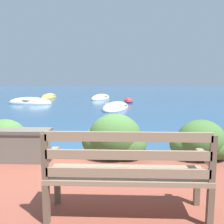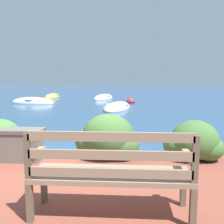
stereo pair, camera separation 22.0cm
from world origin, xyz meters
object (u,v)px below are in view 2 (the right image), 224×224
park_bench (111,171)px  rowboat_nearest (117,108)px  rowboat_outer (52,97)px  rowboat_mid (33,103)px  mooring_buoy (131,102)px  rowboat_far (103,98)px

park_bench → rowboat_nearest: (-0.38, 10.60, -0.65)m
park_bench → rowboat_outer: 18.15m
rowboat_mid → mooring_buoy: size_ratio=5.13×
mooring_buoy → rowboat_nearest: bearing=-104.6°
rowboat_nearest → rowboat_outer: (-5.47, 6.57, -0.00)m
rowboat_nearest → rowboat_far: (-1.27, 5.62, 0.00)m
rowboat_mid → rowboat_far: (4.11, 3.46, -0.00)m
park_bench → rowboat_far: size_ratio=0.57×
park_bench → rowboat_mid: size_ratio=0.56×
rowboat_mid → mooring_buoy: 6.16m
rowboat_outer → mooring_buoy: 7.24m
park_bench → mooring_buoy: park_bench is taller
park_bench → rowboat_nearest: bearing=86.5°
rowboat_far → mooring_buoy: (2.01, -2.76, 0.03)m
rowboat_far → mooring_buoy: size_ratio=5.03×
rowboat_outer → rowboat_mid: bearing=0.6°
park_bench → rowboat_far: 16.32m
rowboat_mid → rowboat_outer: 4.42m
park_bench → rowboat_nearest: size_ratio=0.47×
rowboat_mid → park_bench: bearing=122.8°
rowboat_mid → rowboat_far: size_ratio=1.02×
rowboat_nearest → rowboat_far: 5.76m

